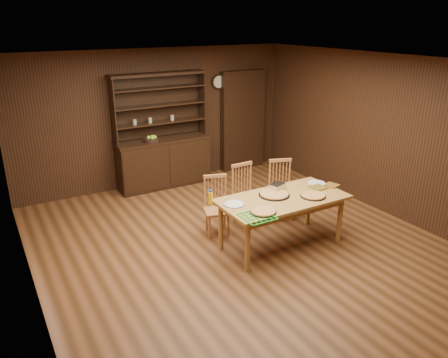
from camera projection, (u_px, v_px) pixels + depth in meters
floor at (238, 243)px, 6.42m from camera, size 6.00×6.00×0.00m
room_shell at (239, 139)px, 5.87m from camera, size 6.00×6.00×6.00m
china_hutch at (163, 156)px, 8.45m from camera, size 1.84×0.52×2.17m
doorway at (242, 121)px, 9.30m from camera, size 1.00×0.18×2.10m
wall_clock at (218, 82)px, 8.79m from camera, size 0.30×0.05×0.30m
dining_table at (282, 203)px, 6.14m from camera, size 1.82×0.91×0.75m
chair_left at (216, 203)px, 6.60m from camera, size 0.47×0.45×0.91m
chair_center at (245, 192)px, 6.93m from camera, size 0.41×0.39×0.97m
chair_right at (281, 187)px, 7.15m from camera, size 0.50×0.49×0.97m
pizza_left at (263, 211)px, 5.64m from camera, size 0.35×0.35×0.04m
pizza_right at (313, 195)px, 6.14m from camera, size 0.36×0.36×0.04m
pizza_center at (274, 194)px, 6.18m from camera, size 0.44×0.44×0.04m
cooling_rack at (257, 216)px, 5.51m from camera, size 0.49×0.49×0.02m
plate_left at (234, 204)px, 5.88m from camera, size 0.28×0.28×0.02m
plate_right at (316, 183)px, 6.62m from camera, size 0.28×0.28×0.02m
foil_dish at (277, 187)px, 6.38m from camera, size 0.26×0.22×0.09m
juice_bottle at (210, 197)px, 5.88m from camera, size 0.06×0.06×0.20m
pot_holder_a at (331, 185)px, 6.54m from camera, size 0.24×0.24×0.01m
pot_holder_b at (318, 187)px, 6.46m from camera, size 0.22×0.22×0.02m
fruit_bowl at (152, 139)px, 8.15m from camera, size 0.29×0.29×0.12m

